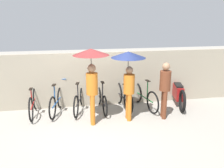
{
  "coord_description": "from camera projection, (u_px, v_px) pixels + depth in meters",
  "views": [
    {
      "loc": [
        -0.67,
        -6.11,
        3.09
      ],
      "look_at": [
        0.61,
        0.96,
        1.0
      ],
      "focal_mm": 40.0,
      "sensor_mm": 36.0,
      "label": 1
    }
  ],
  "objects": [
    {
      "name": "ground_plane",
      "position": [
        96.0,
        130.0,
        6.75
      ],
      "size": [
        30.0,
        30.0,
        0.0
      ],
      "primitive_type": "plane",
      "color": "gray"
    },
    {
      "name": "back_wall",
      "position": [
        89.0,
        80.0,
        8.32
      ],
      "size": [
        12.79,
        0.12,
        1.82
      ],
      "color": "gray",
      "rests_on": "ground"
    },
    {
      "name": "parked_bicycle_0",
      "position": [
        33.0,
        103.0,
        7.69
      ],
      "size": [
        0.44,
        1.74,
        1.04
      ],
      "rotation": [
        0.0,
        0.0,
        1.57
      ],
      "color": "black",
      "rests_on": "ground"
    },
    {
      "name": "parked_bicycle_1",
      "position": [
        57.0,
        102.0,
        7.82
      ],
      "size": [
        0.53,
        1.63,
        1.0
      ],
      "rotation": [
        0.0,
        0.0,
        1.35
      ],
      "color": "black",
      "rests_on": "ground"
    },
    {
      "name": "parked_bicycle_2",
      "position": [
        79.0,
        100.0,
        8.0
      ],
      "size": [
        0.58,
        1.76,
        1.0
      ],
      "rotation": [
        0.0,
        0.0,
        1.34
      ],
      "color": "black",
      "rests_on": "ground"
    },
    {
      "name": "parked_bicycle_3",
      "position": [
        102.0,
        99.0,
        8.08
      ],
      "size": [
        0.44,
        1.74,
        1.0
      ],
      "rotation": [
        0.0,
        0.0,
        1.62
      ],
      "color": "black",
      "rests_on": "ground"
    },
    {
      "name": "parked_bicycle_4",
      "position": [
        123.0,
        97.0,
        8.19
      ],
      "size": [
        0.44,
        1.79,
        1.06
      ],
      "rotation": [
        0.0,
        0.0,
        1.68
      ],
      "color": "black",
      "rests_on": "ground"
    },
    {
      "name": "parked_bicycle_5",
      "position": [
        144.0,
        97.0,
        8.27
      ],
      "size": [
        0.53,
        1.79,
        1.03
      ],
      "rotation": [
        0.0,
        0.0,
        1.77
      ],
      "color": "black",
      "rests_on": "ground"
    },
    {
      "name": "pedestrian_leading",
      "position": [
        91.0,
        66.0,
        6.79
      ],
      "size": [
        1.0,
        1.0,
        2.13
      ],
      "rotation": [
        0.0,
        0.0,
        -0.04
      ],
      "color": "#C66B1E",
      "rests_on": "ground"
    },
    {
      "name": "pedestrian_center",
      "position": [
        129.0,
        67.0,
        7.08
      ],
      "size": [
        0.99,
        0.99,
        2.01
      ],
      "rotation": [
        0.0,
        0.0,
        0.01
      ],
      "color": "#C66B1E",
      "rests_on": "ground"
    },
    {
      "name": "pedestrian_trailing",
      "position": [
        165.0,
        86.0,
        7.29
      ],
      "size": [
        0.32,
        0.32,
        1.69
      ],
      "rotation": [
        0.0,
        0.0,
        -0.13
      ],
      "color": "brown",
      "rests_on": "ground"
    },
    {
      "name": "motorcycle",
      "position": [
        178.0,
        93.0,
        8.54
      ],
      "size": [
        0.72,
        2.06,
        0.93
      ],
      "rotation": [
        0.0,
        0.0,
        1.34
      ],
      "color": "black",
      "rests_on": "ground"
    }
  ]
}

